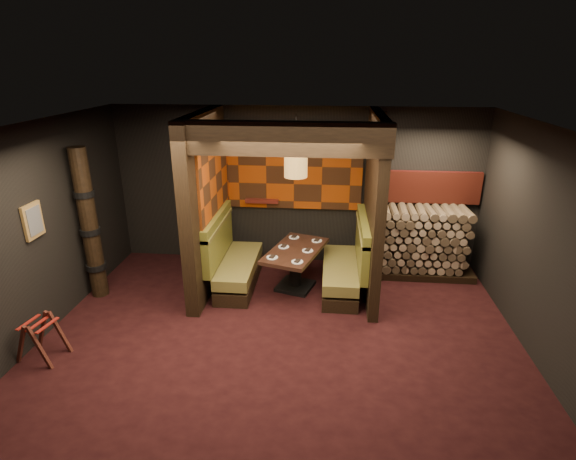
{
  "coord_description": "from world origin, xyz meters",
  "views": [
    {
      "loc": [
        0.6,
        -5.05,
        3.59
      ],
      "look_at": [
        0.0,
        1.3,
        1.15
      ],
      "focal_mm": 28.0,
      "sensor_mm": 36.0,
      "label": 1
    }
  ],
  "objects_px": {
    "firewood_stack": "(424,242)",
    "booth_bench_right": "(347,267)",
    "luggage_rack": "(41,337)",
    "booth_bench_left": "(233,262)",
    "dining_table": "(295,262)",
    "totem_column": "(89,226)",
    "pendant_lamp": "(296,162)"
  },
  "relations": [
    {
      "from": "booth_bench_right",
      "to": "firewood_stack",
      "type": "bearing_deg",
      "value": 27.35
    },
    {
      "from": "totem_column",
      "to": "booth_bench_right",
      "type": "bearing_deg",
      "value": 7.86
    },
    {
      "from": "booth_bench_right",
      "to": "dining_table",
      "type": "xyz_separation_m",
      "value": [
        -0.84,
        -0.04,
        0.07
      ]
    },
    {
      "from": "dining_table",
      "to": "luggage_rack",
      "type": "height_order",
      "value": "dining_table"
    },
    {
      "from": "booth_bench_left",
      "to": "luggage_rack",
      "type": "relative_size",
      "value": 2.61
    },
    {
      "from": "dining_table",
      "to": "firewood_stack",
      "type": "distance_m",
      "value": 2.32
    },
    {
      "from": "booth_bench_right",
      "to": "totem_column",
      "type": "relative_size",
      "value": 0.67
    },
    {
      "from": "booth_bench_right",
      "to": "dining_table",
      "type": "distance_m",
      "value": 0.84
    },
    {
      "from": "firewood_stack",
      "to": "booth_bench_right",
      "type": "bearing_deg",
      "value": -152.65
    },
    {
      "from": "booth_bench_left",
      "to": "luggage_rack",
      "type": "distance_m",
      "value": 2.98
    },
    {
      "from": "firewood_stack",
      "to": "dining_table",
      "type": "bearing_deg",
      "value": -161.45
    },
    {
      "from": "dining_table",
      "to": "luggage_rack",
      "type": "relative_size",
      "value": 2.41
    },
    {
      "from": "firewood_stack",
      "to": "totem_column",
      "type": "bearing_deg",
      "value": -166.81
    },
    {
      "from": "booth_bench_left",
      "to": "pendant_lamp",
      "type": "relative_size",
      "value": 1.71
    },
    {
      "from": "booth_bench_left",
      "to": "totem_column",
      "type": "xyz_separation_m",
      "value": [
        -2.09,
        -0.55,
        0.79
      ]
    },
    {
      "from": "booth_bench_right",
      "to": "luggage_rack",
      "type": "distance_m",
      "value": 4.48
    },
    {
      "from": "luggage_rack",
      "to": "dining_table",
      "type": "bearing_deg",
      "value": 35.21
    },
    {
      "from": "booth_bench_right",
      "to": "totem_column",
      "type": "height_order",
      "value": "totem_column"
    },
    {
      "from": "booth_bench_right",
      "to": "totem_column",
      "type": "xyz_separation_m",
      "value": [
        -3.98,
        -0.55,
        0.79
      ]
    },
    {
      "from": "pendant_lamp",
      "to": "firewood_stack",
      "type": "relative_size",
      "value": 0.54
    },
    {
      "from": "booth_bench_right",
      "to": "luggage_rack",
      "type": "relative_size",
      "value": 2.61
    },
    {
      "from": "booth_bench_left",
      "to": "firewood_stack",
      "type": "xyz_separation_m",
      "value": [
        3.25,
        0.7,
        0.21
      ]
    },
    {
      "from": "pendant_lamp",
      "to": "totem_column",
      "type": "height_order",
      "value": "pendant_lamp"
    },
    {
      "from": "dining_table",
      "to": "pendant_lamp",
      "type": "height_order",
      "value": "pendant_lamp"
    },
    {
      "from": "dining_table",
      "to": "totem_column",
      "type": "distance_m",
      "value": 3.26
    },
    {
      "from": "booth_bench_right",
      "to": "booth_bench_left",
      "type": "bearing_deg",
      "value": 180.0
    },
    {
      "from": "dining_table",
      "to": "pendant_lamp",
      "type": "xyz_separation_m",
      "value": [
        0.0,
        -0.05,
        1.67
      ]
    },
    {
      "from": "booth_bench_right",
      "to": "firewood_stack",
      "type": "xyz_separation_m",
      "value": [
        1.35,
        0.7,
        0.21
      ]
    },
    {
      "from": "booth_bench_right",
      "to": "dining_table",
      "type": "relative_size",
      "value": 1.08
    },
    {
      "from": "luggage_rack",
      "to": "totem_column",
      "type": "distance_m",
      "value": 1.87
    },
    {
      "from": "booth_bench_left",
      "to": "booth_bench_right",
      "type": "height_order",
      "value": "same"
    },
    {
      "from": "booth_bench_right",
      "to": "pendant_lamp",
      "type": "bearing_deg",
      "value": -174.16
    }
  ]
}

